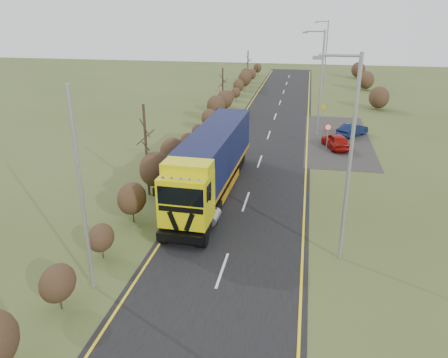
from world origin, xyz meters
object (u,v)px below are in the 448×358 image
lorry (212,159)px  streetlight_near (348,153)px  speed_sign (328,131)px  car_red_hatchback (336,141)px  car_blue_sedan (353,130)px

lorry → streetlight_near: bearing=-39.0°
speed_sign → streetlight_near: bearing=-90.0°
lorry → car_red_hatchback: (8.58, 11.94, -1.74)m
car_blue_sedan → speed_sign: speed_sign is taller
car_red_hatchback → lorry: bearing=36.4°
streetlight_near → speed_sign: size_ratio=4.21×
car_red_hatchback → streetlight_near: bearing=69.6°
streetlight_near → car_blue_sedan: bearing=83.6°
streetlight_near → speed_sign: bearing=90.0°
car_red_hatchback → streetlight_near: streetlight_near is taller
speed_sign → car_blue_sedan: bearing=62.4°
car_blue_sedan → streetlight_near: size_ratio=0.37×
car_blue_sedan → speed_sign: size_ratio=1.57×
lorry → car_red_hatchback: 14.81m
car_red_hatchback → streetlight_near: 19.27m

